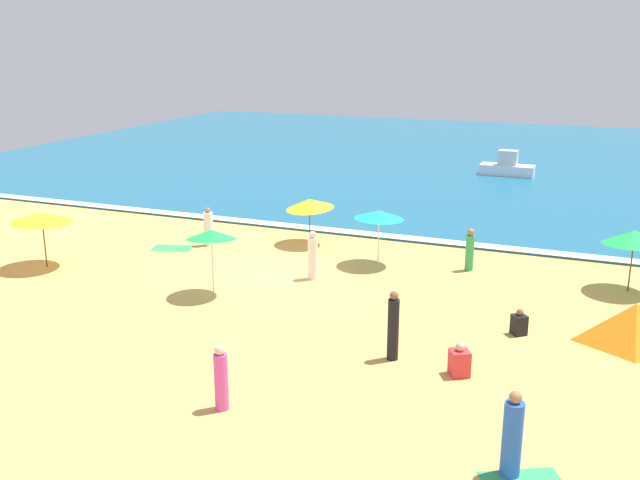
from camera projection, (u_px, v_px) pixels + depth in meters
name	position (u px, v px, depth m)	size (l,w,h in m)	color
ground_plane	(262.00, 274.00, 25.84)	(60.00, 60.00, 0.00)	#E0A856
ocean_water	(436.00, 156.00, 50.81)	(60.00, 44.00, 0.10)	#196084
wave_breaker_foam	(325.00, 229.00, 31.43)	(57.00, 0.70, 0.01)	white
beach_umbrella_0	(310.00, 204.00, 29.11)	(2.81, 2.81, 2.00)	#4C3823
beach_umbrella_1	(42.00, 217.00, 26.14)	(3.11, 3.11, 2.13)	#4C3823
beach_umbrella_2	(379.00, 215.00, 26.39)	(2.52, 2.53, 2.13)	silver
beach_umbrella_4	(211.00, 234.00, 23.24)	(2.08, 2.10, 2.32)	silver
beach_umbrella_5	(634.00, 237.00, 23.61)	(2.87, 2.87, 2.20)	#4C3823
beach_tent	(634.00, 326.00, 19.61)	(2.41, 1.70, 1.29)	orange
beachgoer_0	(470.00, 250.00, 26.05)	(0.37, 0.37, 1.59)	green
beachgoer_1	(393.00, 327.00, 18.81)	(0.41, 0.41, 1.92)	black
beachgoer_2	(209.00, 228.00, 29.18)	(0.39, 0.39, 1.60)	white
beachgoer_3	(519.00, 324.00, 20.55)	(0.53, 0.53, 0.78)	black
beachgoer_4	(459.00, 361.00, 18.06)	(0.64, 0.64, 0.90)	red
beachgoer_5	(512.00, 437.00, 13.81)	(0.55, 0.55, 1.81)	blue
beachgoer_6	(313.00, 257.00, 25.12)	(0.47, 0.47, 1.75)	white
beachgoer_7	(221.00, 379.00, 16.30)	(0.44, 0.44, 1.61)	#D84CA5
beach_towel_1	(172.00, 248.00, 28.97)	(1.79, 1.36, 0.01)	green
small_boat_0	(507.00, 167.00, 43.51)	(3.23, 1.25, 1.52)	white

